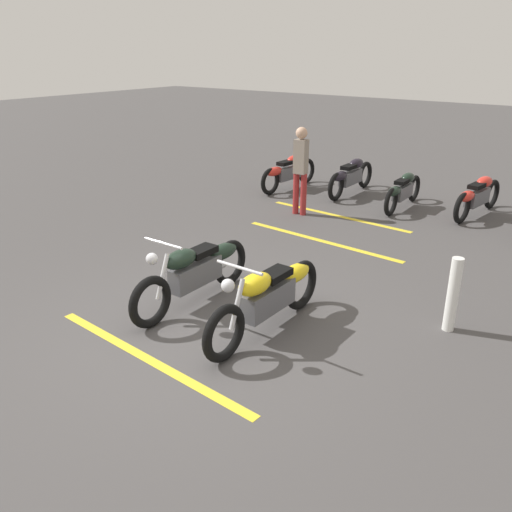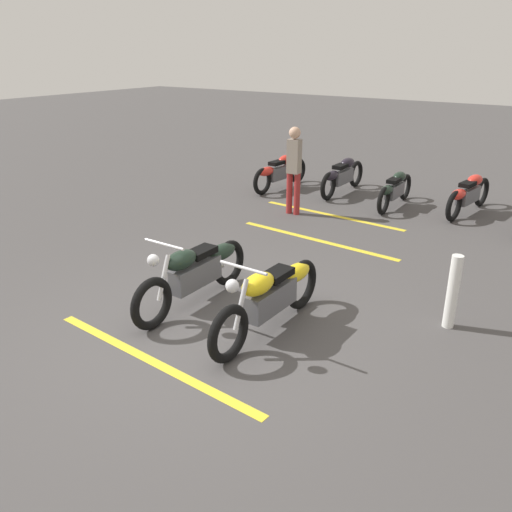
{
  "view_description": "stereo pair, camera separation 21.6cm",
  "coord_description": "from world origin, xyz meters",
  "views": [
    {
      "loc": [
        -4.13,
        -3.87,
        3.26
      ],
      "look_at": [
        1.1,
        0.0,
        0.65
      ],
      "focal_mm": 36.92,
      "sensor_mm": 36.0,
      "label": 1
    },
    {
      "loc": [
        -4.25,
        -3.69,
        3.26
      ],
      "look_at": [
        1.1,
        0.0,
        0.65
      ],
      "focal_mm": 36.92,
      "sensor_mm": 36.0,
      "label": 2
    }
  ],
  "objects": [
    {
      "name": "parking_stripe_mid",
      "position": [
        3.69,
        0.46,
        0.0
      ],
      "size": [
        0.31,
        3.2,
        0.01
      ],
      "primitive_type": "cube",
      "rotation": [
        0.0,
        0.0,
        1.51
      ],
      "color": "yellow",
      "rests_on": "ground"
    },
    {
      "name": "parking_stripe_far",
      "position": [
        5.18,
        0.91,
        0.0
      ],
      "size": [
        0.31,
        3.2,
        0.01
      ],
      "primitive_type": "cube",
      "rotation": [
        0.0,
        0.0,
        1.51
      ],
      "color": "yellow",
      "rests_on": "ground"
    },
    {
      "name": "motorcycle_row_far_right",
      "position": [
        6.38,
        2.96,
        0.43
      ],
      "size": [
        2.1,
        0.33,
        0.79
      ],
      "rotation": [
        0.0,
        0.0,
        -0.07
      ],
      "color": "black",
      "rests_on": "ground"
    },
    {
      "name": "motorcycle_row_left",
      "position": [
        6.85,
        -1.32,
        0.43
      ],
      "size": [
        2.07,
        0.41,
        0.78
      ],
      "rotation": [
        0.0,
        0.0,
        -0.14
      ],
      "color": "black",
      "rests_on": "ground"
    },
    {
      "name": "motorcycle_bright_foreground",
      "position": [
        0.54,
        -0.61,
        0.46
      ],
      "size": [
        2.23,
        0.62,
        1.04
      ],
      "rotation": [
        0.0,
        0.0,
        3.13
      ],
      "color": "black",
      "rests_on": "ground"
    },
    {
      "name": "motorcycle_dark_foreground",
      "position": [
        0.58,
        0.62,
        0.46
      ],
      "size": [
        2.23,
        0.62,
        1.04
      ],
      "rotation": [
        0.0,
        0.0,
        3.15
      ],
      "color": "black",
      "rests_on": "ground"
    },
    {
      "name": "ground_plane",
      "position": [
        0.0,
        0.0,
        0.0
      ],
      "size": [
        60.0,
        60.0,
        0.0
      ],
      "primitive_type": "plane",
      "color": "#474444"
    },
    {
      "name": "bollard_post",
      "position": [
        1.85,
        -2.39,
        0.48
      ],
      "size": [
        0.14,
        0.14,
        0.95
      ],
      "primitive_type": "cylinder",
      "color": "white",
      "rests_on": "ground"
    },
    {
      "name": "parking_stripe_near",
      "position": [
        -0.81,
        0.1,
        0.0
      ],
      "size": [
        0.31,
        3.2,
        0.01
      ],
      "primitive_type": "cube",
      "rotation": [
        0.0,
        0.0,
        1.51
      ],
      "color": "yellow",
      "rests_on": "ground"
    },
    {
      "name": "motorcycle_row_center",
      "position": [
        6.46,
        0.1,
        0.4
      ],
      "size": [
        1.94,
        0.25,
        0.73
      ],
      "rotation": [
        0.0,
        0.0,
        0.02
      ],
      "color": "black",
      "rests_on": "ground"
    },
    {
      "name": "bystander_near_row",
      "position": [
        4.82,
        1.64,
        0.99
      ],
      "size": [
        0.23,
        0.3,
        1.78
      ],
      "rotation": [
        0.0,
        0.0,
        3.2
      ],
      "color": "maroon",
      "rests_on": "ground"
    },
    {
      "name": "motorcycle_row_right",
      "position": [
        6.84,
        1.53,
        0.44
      ],
      "size": [
        2.12,
        0.27,
        0.8
      ],
      "rotation": [
        0.0,
        0.0,
        0.0
      ],
      "color": "black",
      "rests_on": "ground"
    }
  ]
}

